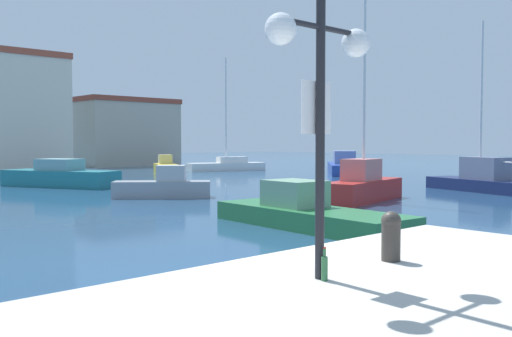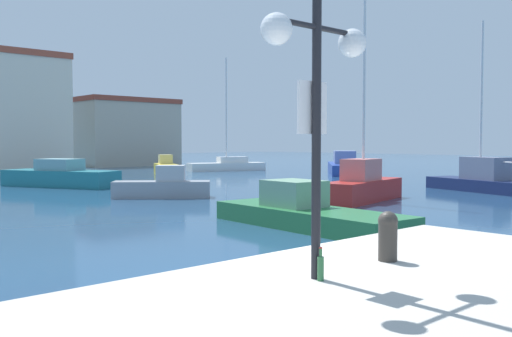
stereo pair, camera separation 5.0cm
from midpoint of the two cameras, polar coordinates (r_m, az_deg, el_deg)
The scene contains 14 objects.
water at distance 33.43m, azimuth -3.82°, elevation -1.60°, with size 160.00×160.00×0.00m, color navy.
lamppost at distance 6.14m, azimuth 6.32°, elevation 11.26°, with size 1.51×0.32×4.00m.
bottle at distance 6.12m, azimuth 6.73°, elevation -9.82°, with size 0.07×0.07×0.36m.
mooring_bollard at distance 7.22m, azimuth 13.27°, elevation -6.40°, with size 0.24×0.24×0.61m.
sailboat_white_distant_north at distance 49.21m, azimuth -2.87°, elevation 0.36°, with size 6.93×3.72×9.71m.
sailboat_navy_center_channel at distance 30.83m, azimuth 21.70°, elevation -0.96°, with size 3.48×6.16×8.55m.
motorboat_grey_far_left at distance 25.78m, azimuth -9.20°, elevation -1.77°, with size 4.09×3.63×1.45m.
motorboat_blue_distant_east at distance 45.55m, azimuth 8.88°, elevation 0.25°, with size 8.13×7.71×1.79m.
motorboat_yellow_outer_mooring at distance 42.87m, azimuth -8.95°, elevation 0.01°, with size 3.04×4.37×1.54m.
motorboat_teal_behind_lamppost at distance 33.47m, azimuth -18.98°, elevation -0.75°, with size 4.70×7.00×1.55m.
motorboat_green_mid_harbor at distance 16.76m, azimuth 5.09°, elevation -4.46°, with size 2.44×6.70×1.35m.
sailboat_red_near_pier at distance 24.29m, azimuth 10.70°, elevation -1.63°, with size 5.51×2.65×8.88m.
harbor_office at distance 52.09m, azimuth -23.40°, elevation 5.08°, with size 7.03×9.34×9.72m.
waterfront_apartments at distance 62.93m, azimuth -13.79°, elevation 3.53°, with size 10.16×10.16×7.01m.
Camera 2 is at (-5.73, -6.11, 2.49)m, focal length 39.92 mm.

